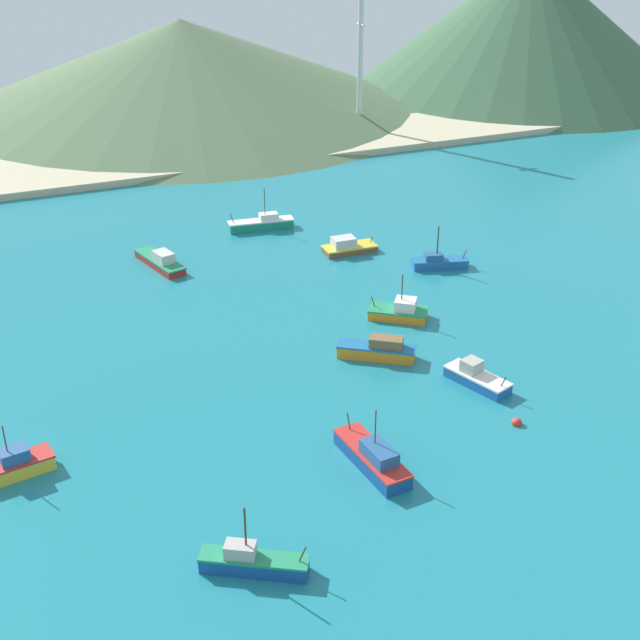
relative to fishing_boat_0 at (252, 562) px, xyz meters
name	(u,v)px	position (x,y,z in m)	size (l,w,h in m)	color
ground	(506,405)	(31.04, 12.29, -1.14)	(260.00, 280.00, 0.50)	teal
fishing_boat_0	(252,562)	(0.00, 0.00, 0.00)	(8.11, 5.89, 5.94)	#14478C
fishing_boat_1	(262,223)	(25.10, 67.73, -0.02)	(9.99, 3.45, 6.32)	#198466
fishing_boat_2	(373,457)	(14.15, 8.10, 0.13)	(3.51, 9.62, 6.10)	#14478C
fishing_boat_3	(378,350)	(23.45, 25.66, 0.10)	(8.33, 6.76, 2.57)	orange
fishing_boat_4	(6,468)	(-15.95, 19.36, 0.05)	(8.79, 3.87, 5.22)	gold
fishing_boat_5	(348,247)	(33.09, 54.40, -0.06)	(7.61, 3.44, 2.27)	brown
fishing_boat_6	(400,311)	(30.14, 33.31, 0.01)	(7.43, 6.69, 5.66)	orange
fishing_boat_7	(161,261)	(7.72, 59.74, -0.08)	(5.05, 10.38, 2.41)	red
fishing_boat_8	(476,377)	(30.27, 16.63, -0.06)	(4.68, 7.65, 2.55)	#1E5BA8
fishing_boat_10	(439,262)	(42.09, 44.64, -0.10)	(7.87, 4.36, 5.92)	#1E5BA8
buoy_1	(517,423)	(29.85, 8.73, -0.71)	(1.01, 1.01, 1.01)	red
beach_strip	(221,153)	(31.04, 107.24, -0.29)	(247.00, 22.18, 1.20)	#C6B793
hill_central	(183,66)	(34.52, 145.03, 9.10)	(108.27, 108.27, 19.98)	#56704C
hill_east	(527,23)	(116.98, 133.48, 15.14)	(84.16, 84.16, 32.06)	#3D6042
radio_tower	(360,45)	(62.35, 112.26, 16.76)	(3.46, 2.77, 34.61)	silver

